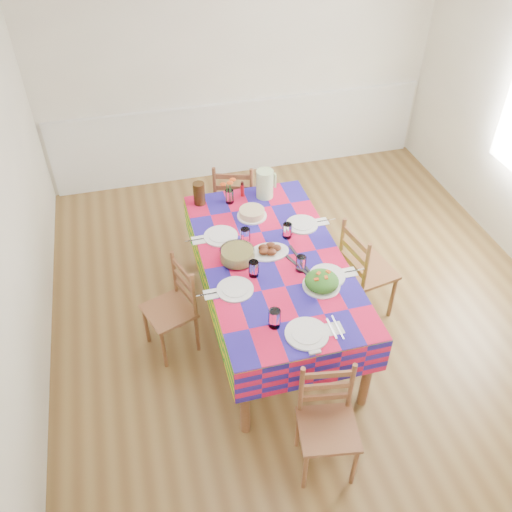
{
  "coord_description": "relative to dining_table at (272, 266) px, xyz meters",
  "views": [
    {
      "loc": [
        -1.32,
        -3.22,
        3.58
      ],
      "look_at": [
        -0.49,
        -0.07,
        0.8
      ],
      "focal_mm": 38.0,
      "sensor_mm": 36.0,
      "label": 1
    }
  ],
  "objects": [
    {
      "name": "chair_far",
      "position": [
        -0.01,
        1.3,
        -0.25
      ],
      "size": [
        0.51,
        0.5,
        0.93
      ],
      "rotation": [
        0.0,
        0.0,
        2.83
      ],
      "color": "brown",
      "rests_on": "room"
    },
    {
      "name": "chair_left",
      "position": [
        -0.83,
        0.01,
        -0.29
      ],
      "size": [
        0.47,
        0.48,
        0.85
      ],
      "rotation": [
        0.0,
        0.0,
        -1.23
      ],
      "color": "brown",
      "rests_on": "room"
    },
    {
      "name": "setting_right_far",
      "position": [
        0.3,
        0.3,
        0.12
      ],
      "size": [
        0.51,
        0.3,
        0.13
      ],
      "rotation": [
        0.0,
        0.0,
        -1.57
      ],
      "color": "white",
      "rests_on": "dining_table"
    },
    {
      "name": "dining_table",
      "position": [
        0.0,
        0.0,
        0.0
      ],
      "size": [
        1.1,
        2.05,
        0.8
      ],
      "color": "brown",
      "rests_on": "room"
    },
    {
      "name": "setting_left_near",
      "position": [
        -0.31,
        -0.24,
        0.12
      ],
      "size": [
        0.5,
        0.3,
        0.13
      ],
      "rotation": [
        0.0,
        0.0,
        1.57
      ],
      "color": "white",
      "rests_on": "dining_table"
    },
    {
      "name": "salad_platter",
      "position": [
        0.26,
        -0.41,
        0.13
      ],
      "size": [
        0.28,
        0.28,
        0.12
      ],
      "color": "white",
      "rests_on": "dining_table"
    },
    {
      "name": "setting_left_far",
      "position": [
        -0.28,
        0.32,
        0.12
      ],
      "size": [
        0.52,
        0.31,
        0.14
      ],
      "rotation": [
        0.0,
        0.0,
        1.57
      ],
      "color": "white",
      "rests_on": "dining_table"
    },
    {
      "name": "hot_sauce",
      "position": [
        -0.02,
        0.9,
        0.16
      ],
      "size": [
        0.03,
        0.03,
        0.14
      ],
      "primitive_type": "cylinder",
      "color": "red",
      "rests_on": "dining_table"
    },
    {
      "name": "cake",
      "position": [
        -0.02,
        0.57,
        0.12
      ],
      "size": [
        0.26,
        0.26,
        0.07
      ],
      "color": "white",
      "rests_on": "dining_table"
    },
    {
      "name": "tea_pitcher",
      "position": [
        -0.42,
        0.88,
        0.19
      ],
      "size": [
        0.1,
        0.1,
        0.21
      ],
      "primitive_type": "cylinder",
      "color": "#311D0B",
      "rests_on": "dining_table"
    },
    {
      "name": "wainscot",
      "position": [
        0.37,
        2.6,
        -0.22
      ],
      "size": [
        4.41,
        0.06,
        0.92
      ],
      "color": "white",
      "rests_on": "room"
    },
    {
      "name": "green_pitcher",
      "position": [
        0.17,
        0.84,
        0.22
      ],
      "size": [
        0.15,
        0.15,
        0.27
      ],
      "primitive_type": "cylinder",
      "color": "#C7F1AA",
      "rests_on": "dining_table"
    },
    {
      "name": "meat_platter",
      "position": [
        -0.01,
        0.06,
        0.11
      ],
      "size": [
        0.32,
        0.23,
        0.06
      ],
      "color": "white",
      "rests_on": "dining_table"
    },
    {
      "name": "serving_utensils",
      "position": [
        0.17,
        -0.08,
        0.09
      ],
      "size": [
        0.16,
        0.36,
        0.01
      ],
      "color": "black",
      "rests_on": "dining_table"
    },
    {
      "name": "chair_right",
      "position": [
        0.82,
        -0.01,
        -0.24
      ],
      "size": [
        0.47,
        0.49,
        0.95
      ],
      "rotation": [
        0.0,
        0.0,
        1.75
      ],
      "color": "brown",
      "rests_on": "room"
    },
    {
      "name": "chair_near",
      "position": [
        0.01,
        -1.3,
        -0.28
      ],
      "size": [
        0.44,
        0.42,
        0.87
      ],
      "rotation": [
        0.0,
        0.0,
        -0.17
      ],
      "color": "brown",
      "rests_on": "room"
    },
    {
      "name": "flower_vase",
      "position": [
        -0.16,
        0.83,
        0.19
      ],
      "size": [
        0.15,
        0.12,
        0.24
      ],
      "color": "white",
      "rests_on": "dining_table"
    },
    {
      "name": "name_card",
      "position": [
        0.0,
        -1.0,
        0.1
      ],
      "size": [
        0.08,
        0.03,
        0.02
      ],
      "primitive_type": "cube",
      "color": "white",
      "rests_on": "dining_table"
    },
    {
      "name": "room",
      "position": [
        0.37,
        0.12,
        0.64
      ],
      "size": [
        4.58,
        5.08,
        2.78
      ],
      "color": "brown",
      "rests_on": "ground"
    },
    {
      "name": "setting_near_head",
      "position": [
        -0.06,
        -0.78,
        0.12
      ],
      "size": [
        0.49,
        0.33,
        0.15
      ],
      "color": "white",
      "rests_on": "dining_table"
    },
    {
      "name": "pasta_bowl",
      "position": [
        -0.27,
        0.04,
        0.14
      ],
      "size": [
        0.27,
        0.27,
        0.1
      ],
      "color": "white",
      "rests_on": "dining_table"
    },
    {
      "name": "setting_right_near",
      "position": [
        0.28,
        -0.27,
        0.12
      ],
      "size": [
        0.52,
        0.3,
        0.13
      ],
      "rotation": [
        0.0,
        0.0,
        -1.57
      ],
      "color": "white",
      "rests_on": "dining_table"
    }
  ]
}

